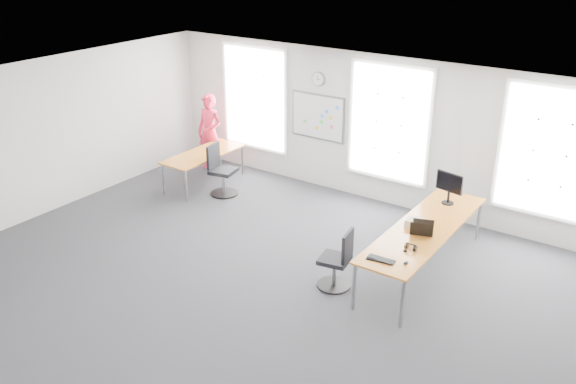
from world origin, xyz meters
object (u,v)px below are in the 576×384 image
Objects in this scene: desk_right at (425,230)px; desk_left at (203,156)px; chair_left at (221,173)px; person at (210,132)px; monitor at (449,185)px; keyboard at (381,260)px; chair_right at (338,263)px; headphones at (410,247)px.

desk_left is (-5.44, 0.78, -0.10)m from desk_right.
desk_left is 1.80× the size of chair_left.
monitor is at bearing -7.03° from person.
keyboard reaches higher than desk_right.
keyboard is at bearing -123.73° from chair_left.
desk_left is at bearing 149.52° from keyboard.
chair_right is at bearing 160.02° from keyboard.
chair_left reaches higher than chair_right.
headphones is (1.00, 0.38, 0.42)m from chair_right.
desk_right is 1.69× the size of desk_left.
desk_right is 5.49m from desk_left.
person is 5.91m from monitor.
keyboard is 2.27× the size of headphones.
desk_right is 5.83× the size of monitor.
desk_left is 4.96m from chair_right.
desk_left is 1.11× the size of person.
desk_right is at bearing 114.50° from headphones.
headphones is (4.90, -1.39, 0.38)m from chair_left.
keyboard is at bearing -21.80° from desk_left.
person reaches higher than headphones.
person reaches higher than desk_left.
monitor is at bearing 92.44° from desk_right.
chair_left is (-3.89, 1.77, 0.04)m from chair_right.
chair_left is at bearing -161.10° from monitor.
desk_right is at bearing -74.74° from monitor.
chair_right is 0.56× the size of person.
chair_right is (-0.89, -1.20, -0.32)m from desk_right.
monitor reaches higher than headphones.
headphones reaches higher than keyboard.
person is 9.92× the size of headphones.
chair_left reaches higher than headphones.
desk_left is 5.42m from monitor.
headphones is at bearing -16.06° from desk_left.
desk_right is 1.53m from chair_right.
chair_left is at bearing 173.20° from desk_right.
chair_left is at bearing -17.52° from desk_left.
chair_right is at bearing -97.50° from monitor.
person reaches higher than desk_right.
keyboard is (5.83, -2.92, -0.07)m from person.
desk_right reaches higher than desk_left.
person is (-5.05, 2.76, 0.45)m from chair_right.
headphones is at bearing -81.94° from desk_right.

